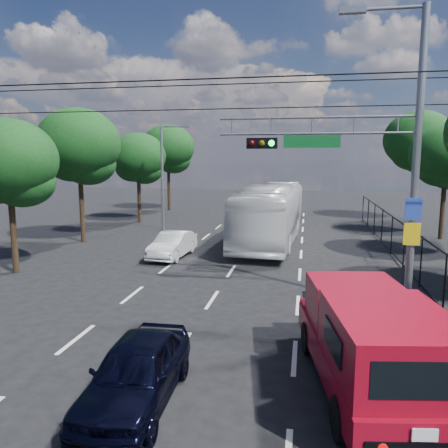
% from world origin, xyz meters
% --- Properties ---
extents(ground, '(120.00, 120.00, 0.00)m').
position_xyz_m(ground, '(0.00, 0.00, 0.00)').
color(ground, black).
rests_on(ground, ground).
extents(lane_markings, '(6.12, 38.00, 0.01)m').
position_xyz_m(lane_markings, '(-0.00, 14.00, 0.01)').
color(lane_markings, beige).
rests_on(lane_markings, ground).
extents(signal_mast, '(6.43, 0.39, 9.50)m').
position_xyz_m(signal_mast, '(5.28, 7.99, 5.24)').
color(signal_mast, slate).
rests_on(signal_mast, ground).
extents(streetlight_left, '(2.09, 0.22, 7.08)m').
position_xyz_m(streetlight_left, '(-6.33, 22.00, 3.94)').
color(streetlight_left, slate).
rests_on(streetlight_left, ground).
extents(utility_wires, '(22.00, 5.04, 0.74)m').
position_xyz_m(utility_wires, '(0.00, 8.83, 7.23)').
color(utility_wires, black).
rests_on(utility_wires, ground).
extents(fence_right, '(0.06, 34.03, 2.00)m').
position_xyz_m(fence_right, '(7.60, 12.17, 1.03)').
color(fence_right, black).
rests_on(fence_right, ground).
extents(tree_right_d, '(4.32, 4.32, 7.02)m').
position_xyz_m(tree_right_d, '(11.42, 22.02, 4.85)').
color(tree_right_d, black).
rests_on(tree_right_d, ground).
extents(tree_right_e, '(5.28, 5.28, 8.58)m').
position_xyz_m(tree_right_e, '(11.62, 30.02, 5.94)').
color(tree_right_e, black).
rests_on(tree_right_e, ground).
extents(tree_left_b, '(4.08, 4.08, 6.63)m').
position_xyz_m(tree_left_b, '(-9.18, 10.02, 4.58)').
color(tree_left_b, black).
rests_on(tree_left_b, ground).
extents(tree_left_c, '(4.80, 4.80, 7.80)m').
position_xyz_m(tree_left_c, '(-9.78, 17.02, 5.40)').
color(tree_left_c, black).
rests_on(tree_left_c, ground).
extents(tree_left_d, '(4.20, 4.20, 6.83)m').
position_xyz_m(tree_left_d, '(-9.38, 25.02, 4.72)').
color(tree_left_d, black).
rests_on(tree_left_d, ground).
extents(tree_left_e, '(4.92, 4.92, 7.99)m').
position_xyz_m(tree_left_e, '(-9.58, 33.02, 5.53)').
color(tree_left_e, black).
rests_on(tree_left_e, ground).
extents(red_pickup, '(3.04, 6.15, 2.20)m').
position_xyz_m(red_pickup, '(4.60, 2.68, 1.17)').
color(red_pickup, black).
rests_on(red_pickup, ground).
extents(navy_hatchback, '(1.72, 4.00, 1.34)m').
position_xyz_m(navy_hatchback, '(-0.13, 1.34, 0.67)').
color(navy_hatchback, black).
rests_on(navy_hatchback, ground).
extents(white_bus, '(3.45, 12.36, 3.41)m').
position_xyz_m(white_bus, '(1.16, 19.07, 1.70)').
color(white_bus, silver).
rests_on(white_bus, ground).
extents(white_van, '(1.63, 3.94, 1.27)m').
position_xyz_m(white_van, '(-3.37, 14.16, 0.64)').
color(white_van, silver).
rests_on(white_van, ground).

